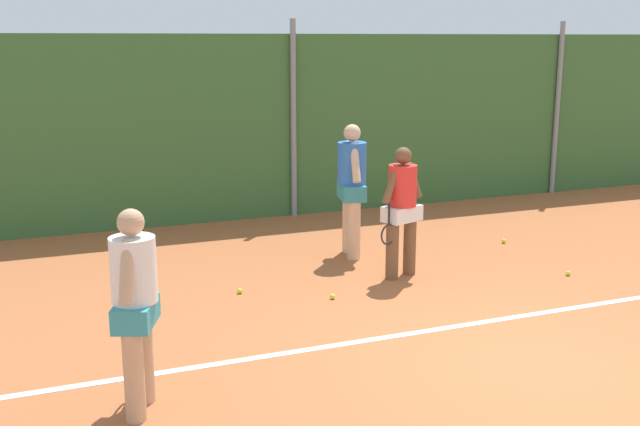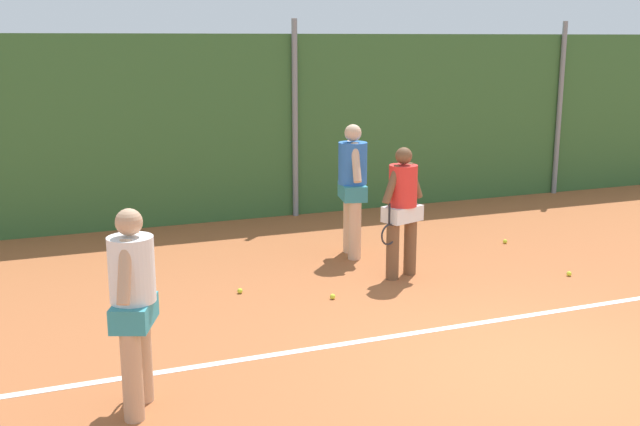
# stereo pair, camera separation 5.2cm
# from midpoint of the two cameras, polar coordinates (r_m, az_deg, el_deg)

# --- Properties ---
(ground_plane) EXTENTS (30.04, 30.04, 0.00)m
(ground_plane) POSITION_cam_midpoint_polar(r_m,az_deg,el_deg) (9.45, 7.85, -6.36)
(ground_plane) COLOR #A85B33
(hedge_fence_backdrop) EXTENTS (19.53, 0.25, 3.18)m
(hedge_fence_backdrop) POSITION_cam_midpoint_polar(r_m,az_deg,el_deg) (13.57, -2.35, 6.53)
(hedge_fence_backdrop) COLOR #386633
(hedge_fence_backdrop) RESTS_ON ground_plane
(fence_post_center) EXTENTS (0.10, 0.10, 3.43)m
(fence_post_center) POSITION_cam_midpoint_polar(r_m,az_deg,el_deg) (13.39, -2.11, 6.99)
(fence_post_center) COLOR gray
(fence_post_center) RESTS_ON ground_plane
(fence_post_right) EXTENTS (0.10, 0.10, 3.43)m
(fence_post_right) POSITION_cam_midpoint_polar(r_m,az_deg,el_deg) (16.16, 17.24, 7.45)
(fence_post_right) COLOR gray
(fence_post_right) RESTS_ON ground_plane
(court_baseline_paint) EXTENTS (14.27, 0.10, 0.01)m
(court_baseline_paint) POSITION_cam_midpoint_polar(r_m,az_deg,el_deg) (8.70, 10.90, -8.19)
(court_baseline_paint) COLOR white
(court_baseline_paint) RESTS_ON ground_plane
(player_foreground_near) EXTENTS (0.47, 0.78, 1.77)m
(player_foreground_near) POSITION_cam_midpoint_polar(r_m,az_deg,el_deg) (6.52, -13.89, -6.36)
(player_foreground_near) COLOR tan
(player_foreground_near) RESTS_ON ground_plane
(player_midcourt) EXTENTS (0.75, 0.45, 1.74)m
(player_midcourt) POSITION_cam_midpoint_polar(r_m,az_deg,el_deg) (10.01, 6.01, 0.58)
(player_midcourt) COLOR brown
(player_midcourt) RESTS_ON ground_plane
(player_backcourt_far) EXTENTS (0.44, 0.79, 1.92)m
(player_backcourt_far) POSITION_cam_midpoint_polar(r_m,az_deg,el_deg) (10.93, 2.25, 2.27)
(player_backcourt_far) COLOR beige
(player_backcourt_far) RESTS_ON ground_plane
(tennis_ball_0) EXTENTS (0.07, 0.07, 0.07)m
(tennis_ball_0) POSITION_cam_midpoint_polar(r_m,az_deg,el_deg) (10.43, -15.02, -4.64)
(tennis_ball_0) COLOR #CCDB33
(tennis_ball_0) RESTS_ON ground_plane
(tennis_ball_1) EXTENTS (0.07, 0.07, 0.07)m
(tennis_ball_1) POSITION_cam_midpoint_polar(r_m,az_deg,el_deg) (10.74, 17.96, -4.31)
(tennis_ball_1) COLOR #CCDB33
(tennis_ball_1) RESTS_ON ground_plane
(tennis_ball_2) EXTENTS (0.07, 0.07, 0.07)m
(tennis_ball_2) POSITION_cam_midpoint_polar(r_m,az_deg,el_deg) (9.58, -6.18, -5.83)
(tennis_ball_2) COLOR #CCDB33
(tennis_ball_2) RESTS_ON ground_plane
(tennis_ball_4) EXTENTS (0.07, 0.07, 0.07)m
(tennis_ball_4) POSITION_cam_midpoint_polar(r_m,az_deg,el_deg) (9.33, 0.79, -6.27)
(tennis_ball_4) COLOR #CCDB33
(tennis_ball_4) RESTS_ON ground_plane
(tennis_ball_5) EXTENTS (0.07, 0.07, 0.07)m
(tennis_ball_5) POSITION_cam_midpoint_polar(r_m,az_deg,el_deg) (11.45, 5.06, -2.66)
(tennis_ball_5) COLOR #CCDB33
(tennis_ball_5) RESTS_ON ground_plane
(tennis_ball_6) EXTENTS (0.07, 0.07, 0.07)m
(tennis_ball_6) POSITION_cam_midpoint_polar(r_m,az_deg,el_deg) (12.15, 13.48, -2.06)
(tennis_ball_6) COLOR #CCDB33
(tennis_ball_6) RESTS_ON ground_plane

